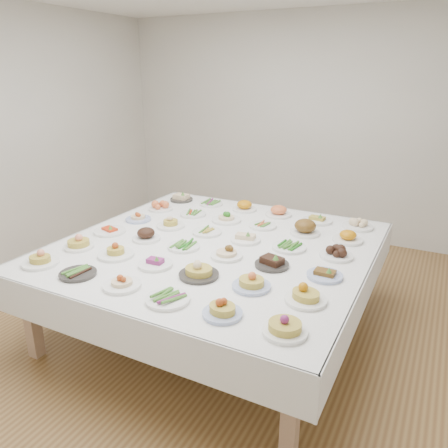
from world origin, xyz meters
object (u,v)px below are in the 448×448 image
at_px(display_table, 216,251).
at_px(dish_0, 40,256).
at_px(dish_35, 358,223).
at_px(dish_18, 138,216).

relative_size(display_table, dish_0, 9.40).
relative_size(display_table, dish_35, 9.06).
distance_m(display_table, dish_35, 1.34).
bearing_deg(dish_0, dish_35, 44.69).
bearing_deg(dish_18, dish_35, 21.73).
xyz_separation_m(dish_18, dish_35, (1.88, 0.75, 0.00)).
bearing_deg(dish_18, display_table, -11.56).
height_order(dish_18, dish_35, dish_35).
xyz_separation_m(display_table, dish_0, (-0.95, -0.93, 0.13)).
relative_size(dish_0, dish_18, 1.11).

